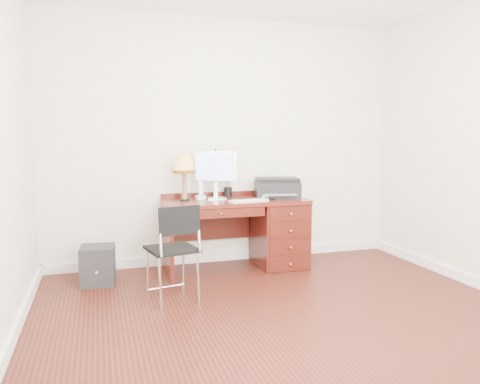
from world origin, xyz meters
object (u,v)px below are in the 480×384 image
object	(u,v)px
monitor	(215,169)
chair	(173,243)
desk	(263,229)
phone	(200,194)
printer	(277,188)
equipment_box	(98,265)
leg_lamp	(184,167)

from	to	relation	value
monitor	chair	bearing A→B (deg)	-108.56
monitor	chair	world-z (taller)	monitor
desk	monitor	size ratio (longest dim) A/B	2.93
phone	printer	bearing A→B (deg)	-16.70
desk	phone	bearing A→B (deg)	168.24
chair	equipment_box	bearing A→B (deg)	119.65
monitor	leg_lamp	bearing A→B (deg)	-155.34
phone	chair	xyz separation A→B (m)	(-0.45, -0.98, -0.29)
monitor	printer	distance (m)	0.72
phone	chair	world-z (taller)	phone
desk	leg_lamp	distance (m)	1.10
phone	equipment_box	xyz separation A→B (m)	(-1.07, -0.28, -0.62)
desk	equipment_box	distance (m)	1.76
leg_lamp	chair	bearing A→B (deg)	-106.36
desk	equipment_box	xyz separation A→B (m)	(-1.74, -0.14, -0.23)
phone	leg_lamp	bearing A→B (deg)	-171.08
leg_lamp	equipment_box	bearing A→B (deg)	-166.75
chair	equipment_box	distance (m)	1.00
monitor	phone	size ratio (longest dim) A/B	2.73
printer	desk	bearing A→B (deg)	-149.82
leg_lamp	phone	distance (m)	0.36
equipment_box	desk	bearing A→B (deg)	9.33
desk	leg_lamp	size ratio (longest dim) A/B	3.11
leg_lamp	chair	world-z (taller)	leg_lamp
printer	equipment_box	size ratio (longest dim) A/B	1.50
desk	monitor	world-z (taller)	monitor
desk	leg_lamp	world-z (taller)	leg_lamp
phone	desk	bearing A→B (deg)	-22.58
monitor	printer	bearing A→B (deg)	6.07
printer	leg_lamp	world-z (taller)	leg_lamp
phone	chair	size ratio (longest dim) A/B	0.22
printer	monitor	bearing A→B (deg)	-173.81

